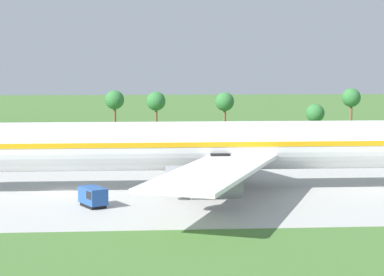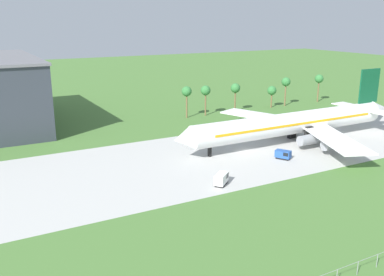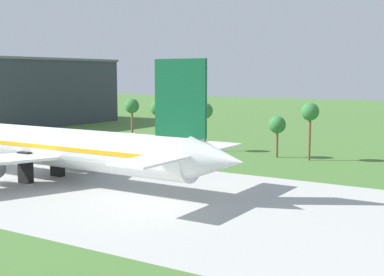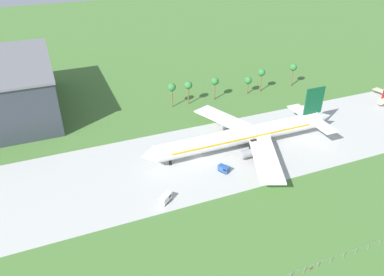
# 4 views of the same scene
# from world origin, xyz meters

# --- Properties ---
(ground_plane) EXTENTS (600.00, 600.00, 0.00)m
(ground_plane) POSITION_xyz_m (0.00, 0.00, 0.00)
(ground_plane) COLOR #477233
(taxiway_strip) EXTENTS (320.00, 44.00, 0.02)m
(taxiway_strip) POSITION_xyz_m (0.00, 0.00, 0.01)
(taxiway_strip) COLOR #B2B2AD
(taxiway_strip) RESTS_ON ground_plane
(jet_airliner) EXTENTS (77.93, 58.70, 19.44)m
(jet_airliner) POSITION_xyz_m (18.26, 0.39, 5.62)
(jet_airliner) COLOR white
(jet_airliner) RESTS_ON ground_plane
(fuel_truck) EXTENTS (3.59, 4.31, 2.25)m
(fuel_truck) POSITION_xyz_m (4.58, -10.38, 1.22)
(fuel_truck) COLOR black
(fuel_truck) RESTS_ON ground_plane
(palm_tree_row) EXTENTS (67.04, 3.60, 11.73)m
(palm_tree_row) POSITION_xyz_m (34.33, 42.95, 8.86)
(palm_tree_row) COLOR brown
(palm_tree_row) RESTS_ON ground_plane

